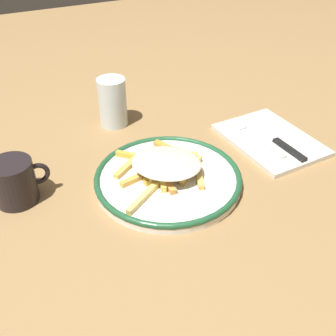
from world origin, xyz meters
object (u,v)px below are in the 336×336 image
(fork, at_px, (256,137))
(water_glass, at_px, (113,102))
(plate, at_px, (168,179))
(napkin, at_px, (270,140))
(coffee_mug, at_px, (15,182))
(fries_heap, at_px, (165,165))
(knife, at_px, (276,141))

(fork, bearing_deg, water_glass, 139.91)
(plate, height_order, water_glass, water_glass)
(napkin, bearing_deg, fork, 157.09)
(plate, bearing_deg, coffee_mug, 163.73)
(coffee_mug, bearing_deg, plate, -16.27)
(fries_heap, height_order, water_glass, water_glass)
(napkin, bearing_deg, fries_heap, -174.62)
(knife, bearing_deg, napkin, 92.96)
(knife, relative_size, water_glass, 1.88)
(fries_heap, distance_m, napkin, 0.27)
(plate, height_order, napkin, plate)
(plate, height_order, coffee_mug, coffee_mug)
(fries_heap, height_order, knife, fries_heap)
(water_glass, xyz_separation_m, coffee_mug, (-0.25, -0.18, -0.02))
(plate, bearing_deg, fries_heap, 96.24)
(fork, bearing_deg, knife, -46.19)
(knife, bearing_deg, coffee_mug, 173.52)
(coffee_mug, bearing_deg, napkin, -4.47)
(napkin, xyz_separation_m, water_glass, (-0.28, 0.22, 0.05))
(fries_heap, bearing_deg, plate, -83.76)
(fries_heap, bearing_deg, water_glass, 93.03)
(fork, bearing_deg, napkin, -22.91)
(fries_heap, bearing_deg, fork, 8.91)
(plate, distance_m, fries_heap, 0.03)
(napkin, relative_size, water_glass, 1.96)
(napkin, distance_m, fork, 0.03)
(plate, xyz_separation_m, water_glass, (-0.01, 0.26, 0.04))
(napkin, distance_m, water_glass, 0.36)
(napkin, height_order, fork, fork)
(fries_heap, xyz_separation_m, knife, (0.27, 0.01, -0.02))
(plate, distance_m, knife, 0.27)
(fries_heap, bearing_deg, coffee_mug, 165.77)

